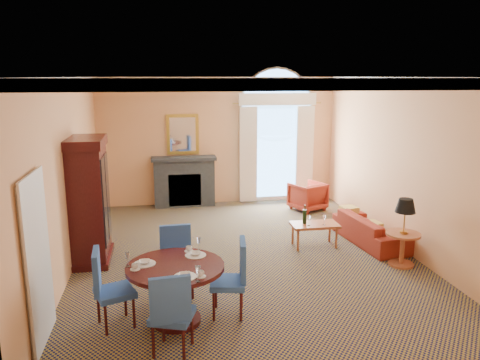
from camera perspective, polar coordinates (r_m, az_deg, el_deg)
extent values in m
plane|color=#13163C|center=(8.73, 0.56, -9.06)|extent=(7.50, 7.50, 0.00)
cube|color=#EBA970|center=(11.94, -2.65, 4.75)|extent=(6.00, 0.04, 3.20)
cube|color=#EBA970|center=(8.30, -20.26, 0.52)|extent=(0.04, 7.50, 3.20)
cube|color=#EBA970|center=(9.29, 19.12, 1.83)|extent=(0.04, 7.50, 3.20)
cube|color=silver|center=(8.12, 0.61, 12.43)|extent=(6.00, 7.50, 0.04)
cube|color=silver|center=(8.12, 0.61, 12.00)|extent=(6.00, 7.50, 0.12)
cube|color=silver|center=(6.19, -23.41, -9.23)|extent=(0.08, 0.90, 2.06)
cube|color=#343A3E|center=(11.85, -6.80, -0.31)|extent=(1.50, 0.40, 1.20)
cube|color=#343A3E|center=(11.69, -6.88, 2.72)|extent=(1.60, 0.46, 0.08)
cube|color=gold|center=(11.81, -7.00, 5.56)|extent=(0.80, 0.04, 1.00)
cube|color=silver|center=(11.79, -6.99, 5.55)|extent=(0.64, 0.02, 0.84)
cube|color=silver|center=(12.25, 4.37, 3.26)|extent=(1.90, 0.04, 2.50)
cube|color=#91C4F3|center=(12.24, 4.38, 3.26)|extent=(1.70, 0.02, 2.30)
cylinder|color=silver|center=(12.11, 4.47, 9.11)|extent=(1.90, 0.04, 1.90)
cube|color=beige|center=(11.97, 1.02, 3.08)|extent=(0.45, 0.06, 2.45)
cube|color=beige|center=(12.34, 7.89, 3.25)|extent=(0.45, 0.06, 2.45)
cube|color=beige|center=(11.98, 4.62, 9.79)|extent=(2.00, 0.08, 0.30)
cube|color=black|center=(8.59, -17.87, -2.89)|extent=(0.56, 1.02, 2.04)
cube|color=black|center=(8.38, -18.38, 4.39)|extent=(0.63, 1.12, 0.16)
cube|color=black|center=(8.89, -17.45, -8.93)|extent=(0.63, 1.12, 0.10)
cylinder|color=black|center=(6.25, -7.90, -10.48)|extent=(1.29, 1.29, 0.05)
cylinder|color=black|center=(6.42, -7.79, -13.81)|extent=(0.17, 0.17, 0.76)
cylinder|color=black|center=(6.58, -7.70, -16.51)|extent=(0.64, 0.64, 0.06)
cylinder|color=white|center=(6.52, -5.44, -9.12)|extent=(0.29, 0.29, 0.01)
imported|color=white|center=(6.51, -5.44, -8.92)|extent=(0.15, 0.15, 0.04)
imported|color=white|center=(6.67, -6.24, -8.30)|extent=(0.09, 0.09, 0.07)
cylinder|color=white|center=(6.34, -11.56, -9.96)|extent=(0.29, 0.29, 0.01)
imported|color=white|center=(6.33, -11.57, -9.76)|extent=(0.15, 0.15, 0.04)
imported|color=white|center=(6.19, -12.69, -10.23)|extent=(0.09, 0.09, 0.07)
cylinder|color=white|center=(5.88, -6.72, -11.63)|extent=(0.29, 0.29, 0.01)
imported|color=white|center=(5.87, -6.73, -11.41)|extent=(0.15, 0.15, 0.04)
imported|color=white|center=(5.86, -4.81, -11.30)|extent=(0.09, 0.09, 0.07)
cube|color=#28519D|center=(7.07, -7.81, -10.46)|extent=(0.58, 0.58, 0.08)
cube|color=#28519D|center=(7.16, -7.88, -7.57)|extent=(0.47, 0.09, 0.56)
cylinder|color=black|center=(7.39, -6.86, -11.55)|extent=(0.04, 0.04, 0.42)
cylinder|color=black|center=(7.28, -9.61, -12.00)|extent=(0.04, 0.04, 0.42)
cylinder|color=black|center=(7.08, -5.82, -12.65)|extent=(0.04, 0.04, 0.42)
cylinder|color=black|center=(6.97, -8.69, -13.14)|extent=(0.04, 0.04, 0.42)
cube|color=#28519D|center=(5.78, -8.24, -16.02)|extent=(0.59, 0.59, 0.08)
cube|color=#28519D|center=(5.45, -8.49, -14.28)|extent=(0.47, 0.12, 0.56)
cylinder|color=black|center=(5.81, -10.53, -18.82)|extent=(0.04, 0.04, 0.42)
cylinder|color=black|center=(5.71, -6.89, -19.31)|extent=(0.04, 0.04, 0.42)
cylinder|color=black|center=(6.10, -9.33, -17.11)|extent=(0.04, 0.04, 0.42)
cylinder|color=black|center=(6.01, -5.87, -17.53)|extent=(0.04, 0.04, 0.42)
cube|color=#28519D|center=(6.52, -1.48, -12.41)|extent=(0.55, 0.55, 0.08)
cube|color=#28519D|center=(6.46, 0.35, -9.74)|extent=(0.13, 0.47, 0.56)
cylinder|color=black|center=(6.46, 0.12, -15.14)|extent=(0.04, 0.04, 0.42)
cylinder|color=black|center=(6.79, 0.19, -13.72)|extent=(0.04, 0.04, 0.42)
cylinder|color=black|center=(6.48, -3.21, -15.08)|extent=(0.04, 0.04, 0.42)
cylinder|color=black|center=(6.81, -2.96, -13.67)|extent=(0.04, 0.04, 0.42)
cube|color=#28519D|center=(6.46, -15.00, -13.10)|extent=(0.60, 0.60, 0.08)
cube|color=#28519D|center=(6.38, -17.08, -10.61)|extent=(0.10, 0.47, 0.56)
cylinder|color=black|center=(6.69, -16.87, -14.69)|extent=(0.04, 0.04, 0.42)
cylinder|color=black|center=(6.38, -16.04, -16.07)|extent=(0.04, 0.04, 0.42)
cylinder|color=black|center=(6.77, -13.79, -14.17)|extent=(0.04, 0.04, 0.42)
cylinder|color=black|center=(6.46, -12.81, -15.49)|extent=(0.04, 0.04, 0.42)
imported|color=maroon|center=(9.59, 15.59, -5.85)|extent=(0.93, 1.91, 0.54)
imported|color=maroon|center=(11.58, 8.22, -1.96)|extent=(0.98, 0.99, 0.69)
cube|color=#A65532|center=(9.12, 9.09, -5.42)|extent=(0.90, 0.51, 0.05)
cylinder|color=#A65532|center=(8.92, 7.09, -7.32)|extent=(0.04, 0.04, 0.40)
cylinder|color=#A65532|center=(9.16, 11.66, -6.96)|extent=(0.04, 0.04, 0.40)
cylinder|color=#A65532|center=(9.24, 6.44, -6.59)|extent=(0.04, 0.04, 0.40)
cylinder|color=#A65532|center=(9.48, 10.87, -6.26)|extent=(0.04, 0.04, 0.40)
cylinder|color=#A65532|center=(8.55, 19.29, -6.25)|extent=(0.59, 0.59, 0.04)
cylinder|color=#A65532|center=(8.64, 19.15, -8.09)|extent=(0.08, 0.08, 0.55)
cylinder|color=#A65532|center=(8.73, 19.03, -9.65)|extent=(0.43, 0.43, 0.04)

